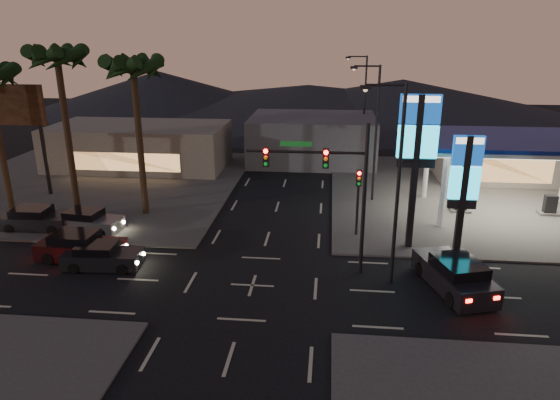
# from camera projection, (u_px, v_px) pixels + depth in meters

# --- Properties ---
(ground) EXTENTS (140.00, 140.00, 0.00)m
(ground) POSITION_uv_depth(u_px,v_px,m) (252.00, 285.00, 25.22)
(ground) COLOR black
(ground) RESTS_ON ground
(corner_lot_ne) EXTENTS (24.00, 24.00, 0.12)m
(corner_lot_ne) POSITION_uv_depth(u_px,v_px,m) (487.00, 196.00, 38.77)
(corner_lot_ne) COLOR #47443F
(corner_lot_ne) RESTS_ON ground
(corner_lot_nw) EXTENTS (24.00, 24.00, 0.12)m
(corner_lot_nw) POSITION_uv_depth(u_px,v_px,m) (93.00, 184.00, 41.80)
(corner_lot_nw) COLOR #47443F
(corner_lot_nw) RESTS_ON ground
(gas_station) EXTENTS (12.20, 8.20, 5.47)m
(gas_station) POSITION_uv_depth(u_px,v_px,m) (514.00, 143.00, 33.39)
(gas_station) COLOR silver
(gas_station) RESTS_ON ground
(convenience_store) EXTENTS (10.00, 6.00, 4.00)m
(convenience_store) POSITION_uv_depth(u_px,v_px,m) (497.00, 157.00, 42.67)
(convenience_store) COLOR #726B5B
(convenience_store) RESTS_ON ground
(pylon_sign_tall) EXTENTS (2.20, 0.35, 9.00)m
(pylon_sign_tall) POSITION_uv_depth(u_px,v_px,m) (417.00, 142.00, 27.55)
(pylon_sign_tall) COLOR black
(pylon_sign_tall) RESTS_ON ground
(pylon_sign_short) EXTENTS (1.60, 0.35, 7.00)m
(pylon_sign_short) POSITION_uv_depth(u_px,v_px,m) (465.00, 178.00, 26.93)
(pylon_sign_short) COLOR black
(pylon_sign_short) RESTS_ON ground
(traffic_signal_mast) EXTENTS (6.10, 0.39, 8.00)m
(traffic_signal_mast) POSITION_uv_depth(u_px,v_px,m) (330.00, 177.00, 25.06)
(traffic_signal_mast) COLOR black
(traffic_signal_mast) RESTS_ON ground
(pedestal_signal) EXTENTS (0.32, 0.39, 4.30)m
(pedestal_signal) POSITION_uv_depth(u_px,v_px,m) (358.00, 192.00, 30.34)
(pedestal_signal) COLOR black
(pedestal_signal) RESTS_ON ground
(streetlight_near) EXTENTS (2.14, 0.25, 10.00)m
(streetlight_near) POSITION_uv_depth(u_px,v_px,m) (395.00, 175.00, 23.69)
(streetlight_near) COLOR black
(streetlight_near) RESTS_ON ground
(streetlight_mid) EXTENTS (2.14, 0.25, 10.00)m
(streetlight_mid) POSITION_uv_depth(u_px,v_px,m) (374.00, 126.00, 35.94)
(streetlight_mid) COLOR black
(streetlight_mid) RESTS_ON ground
(streetlight_far) EXTENTS (2.14, 0.25, 10.00)m
(streetlight_far) POSITION_uv_depth(u_px,v_px,m) (363.00, 101.00, 49.13)
(streetlight_far) COLOR black
(streetlight_far) RESTS_ON ground
(palm_a) EXTENTS (4.41, 4.41, 10.86)m
(palm_a) POSITION_uv_depth(u_px,v_px,m) (134.00, 77.00, 32.00)
(palm_a) COLOR black
(palm_a) RESTS_ON ground
(palm_b) EXTENTS (4.41, 4.41, 11.46)m
(palm_b) POSITION_uv_depth(u_px,v_px,m) (58.00, 67.00, 32.30)
(palm_b) COLOR black
(palm_b) RESTS_ON ground
(billboard) EXTENTS (6.00, 0.30, 8.50)m
(billboard) POSITION_uv_depth(u_px,v_px,m) (7.00, 114.00, 37.38)
(billboard) COLOR black
(billboard) RESTS_ON ground
(building_far_west) EXTENTS (16.00, 8.00, 4.00)m
(building_far_west) POSITION_uv_depth(u_px,v_px,m) (140.00, 146.00, 46.64)
(building_far_west) COLOR #726B5B
(building_far_west) RESTS_ON ground
(building_far_mid) EXTENTS (12.00, 9.00, 4.40)m
(building_far_mid) POSITION_uv_depth(u_px,v_px,m) (312.00, 139.00, 48.83)
(building_far_mid) COLOR #4C4C51
(building_far_mid) RESTS_ON ground
(hill_left) EXTENTS (40.00, 40.00, 6.00)m
(hill_left) POSITION_uv_depth(u_px,v_px,m) (159.00, 89.00, 83.17)
(hill_left) COLOR black
(hill_left) RESTS_ON ground
(hill_right) EXTENTS (50.00, 50.00, 5.00)m
(hill_right) POSITION_uv_depth(u_px,v_px,m) (402.00, 95.00, 79.54)
(hill_right) COLOR black
(hill_right) RESTS_ON ground
(hill_center) EXTENTS (60.00, 60.00, 4.00)m
(hill_center) POSITION_uv_depth(u_px,v_px,m) (308.00, 97.00, 81.12)
(hill_center) COLOR black
(hill_center) RESTS_ON ground
(car_lane_a_front) EXTENTS (4.28, 1.97, 1.37)m
(car_lane_a_front) POSITION_uv_depth(u_px,v_px,m) (102.00, 256.00, 26.98)
(car_lane_a_front) COLOR black
(car_lane_a_front) RESTS_ON ground
(car_lane_a_mid) EXTENTS (4.89, 2.20, 1.57)m
(car_lane_a_mid) POSITION_uv_depth(u_px,v_px,m) (80.00, 247.00, 27.94)
(car_lane_a_mid) COLOR black
(car_lane_a_mid) RESTS_ON ground
(car_lane_b_front) EXTENTS (4.48, 2.27, 1.41)m
(car_lane_b_front) POSITION_uv_depth(u_px,v_px,m) (88.00, 222.00, 31.86)
(car_lane_b_front) COLOR #59595B
(car_lane_b_front) RESTS_ON ground
(car_lane_b_mid) EXTENTS (4.59, 2.01, 1.48)m
(car_lane_b_mid) POSITION_uv_depth(u_px,v_px,m) (36.00, 219.00, 32.16)
(car_lane_b_mid) COLOR black
(car_lane_b_mid) RESTS_ON ground
(suv_station) EXTENTS (3.48, 5.43, 1.69)m
(suv_station) POSITION_uv_depth(u_px,v_px,m) (455.00, 275.00, 24.61)
(suv_station) COLOR black
(suv_station) RESTS_ON ground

